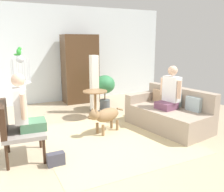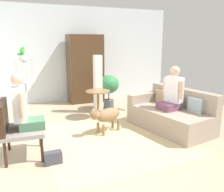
% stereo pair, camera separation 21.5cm
% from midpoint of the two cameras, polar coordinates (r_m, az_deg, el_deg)
% --- Properties ---
extents(ground_plane, '(8.00, 8.00, 0.00)m').
position_cam_midpoint_polar(ground_plane, '(4.50, 0.00, -10.41)').
color(ground_plane, tan).
extents(back_wall, '(6.89, 0.12, 2.75)m').
position_cam_midpoint_polar(back_wall, '(7.38, -10.69, 9.51)').
color(back_wall, silver).
rests_on(back_wall, ground).
extents(area_rug, '(2.49, 2.54, 0.01)m').
position_cam_midpoint_polar(area_rug, '(4.58, 1.64, -9.96)').
color(area_rug, '#C6B284').
rests_on(area_rug, ground).
extents(couch, '(1.20, 1.82, 0.81)m').
position_cam_midpoint_polar(couch, '(5.20, 14.76, -4.19)').
color(couch, gray).
rests_on(couch, ground).
extents(armchair, '(0.66, 0.75, 0.90)m').
position_cam_midpoint_polar(armchair, '(3.98, -20.46, -6.33)').
color(armchair, '#382316').
rests_on(armchair, ground).
extents(person_on_couch, '(0.46, 0.51, 0.86)m').
position_cam_midpoint_polar(person_on_couch, '(5.04, 15.09, 0.93)').
color(person_on_couch, '#73435D').
extents(person_on_armchair, '(0.47, 0.51, 0.87)m').
position_cam_midpoint_polar(person_on_armchair, '(3.90, -18.53, -2.44)').
color(person_on_armchair, '#477553').
extents(round_end_table, '(0.56, 0.56, 0.65)m').
position_cam_midpoint_polar(round_end_table, '(5.69, -2.20, -1.01)').
color(round_end_table, olive).
rests_on(round_end_table, ground).
extents(dog, '(0.86, 0.45, 0.56)m').
position_cam_midpoint_polar(dog, '(4.77, -0.04, -4.56)').
color(dog, olive).
rests_on(dog, ground).
extents(bird_cage_stand, '(0.36, 0.36, 1.49)m').
position_cam_midpoint_polar(bird_cage_stand, '(5.26, -18.36, 0.65)').
color(bird_cage_stand, silver).
rests_on(bird_cage_stand, ground).
extents(parrot, '(0.17, 0.10, 0.17)m').
position_cam_midpoint_polar(parrot, '(5.16, -19.11, 9.84)').
color(parrot, green).
rests_on(parrot, bird_cage_stand).
extents(potted_plant, '(0.53, 0.53, 0.90)m').
position_cam_midpoint_polar(potted_plant, '(6.36, 0.20, 2.18)').
color(potted_plant, '#4C5156').
rests_on(potted_plant, ground).
extents(column_lamp, '(0.20, 0.20, 1.43)m').
position_cam_midpoint_polar(column_lamp, '(6.07, -2.30, 2.70)').
color(column_lamp, '#4C4742').
rests_on(column_lamp, ground).
extents(armoire_cabinet, '(0.98, 0.56, 1.94)m').
position_cam_midpoint_polar(armoire_cabinet, '(7.17, -5.41, 6.33)').
color(armoire_cabinet, '#4C331E').
rests_on(armoire_cabinet, ground).
extents(handbag, '(0.25, 0.12, 0.19)m').
position_cam_midpoint_polar(handbag, '(3.78, -11.92, -13.93)').
color(handbag, '#3F3F4C').
rests_on(handbag, ground).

